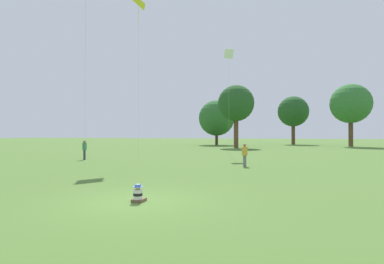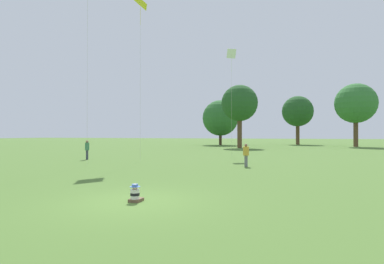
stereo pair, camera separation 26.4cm
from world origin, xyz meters
name	(u,v)px [view 2 (the right image)]	position (x,y,z in m)	size (l,w,h in m)	color
ground_plane	(133,201)	(0.00, 0.00, 0.00)	(300.00, 300.00, 0.00)	#4C702D
seated_toddler	(135,194)	(0.09, -0.04, 0.25)	(0.36, 0.47, 0.59)	brown
person_standing_0	(87,148)	(-11.81, 13.13, 1.01)	(0.47, 0.47, 1.69)	#282D42
person_standing_1	(246,153)	(2.07, 11.83, 0.91)	(0.56, 0.56, 1.56)	slate
kite_1	(231,57)	(-0.73, 21.60, 10.11)	(1.01, 0.80, 10.93)	white
kite_4	(140,6)	(-6.64, 13.05, 12.67)	(1.51, 1.62, 13.39)	yellow
distant_tree_0	(220,118)	(-8.54, 51.50, 5.56)	(7.32, 7.32, 9.23)	#473323
distant_tree_1	(298,111)	(6.68, 59.96, 7.17)	(6.60, 6.60, 10.51)	brown
distant_tree_2	(240,103)	(-2.81, 40.19, 7.26)	(5.93, 5.93, 10.29)	brown
distant_tree_3	(356,104)	(16.14, 50.52, 7.66)	(7.01, 7.01, 11.21)	brown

